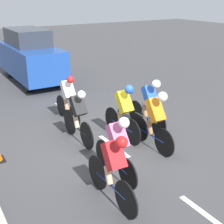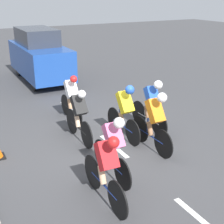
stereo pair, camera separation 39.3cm
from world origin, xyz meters
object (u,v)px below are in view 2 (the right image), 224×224
Objects in this scene: cyclist_pink at (113,146)px; cyclist_yellow at (125,110)px; cyclist_black at (79,115)px; cyclist_white at (71,97)px; cyclist_blue at (151,104)px; cyclist_red at (106,167)px; support_car at (39,55)px; cyclist_orange at (154,120)px.

cyclist_yellow is at bearing -127.48° from cyclist_pink.
cyclist_pink reaches higher than cyclist_black.
cyclist_yellow is 1.00× the size of cyclist_white.
cyclist_blue is 1.01× the size of cyclist_red.
cyclist_pink is 2.68m from cyclist_blue.
support_car is at bearing -87.96° from cyclist_yellow.
support_car is (-0.94, -8.51, 0.34)m from cyclist_pink.
cyclist_red is 4.19m from cyclist_white.
cyclist_yellow is 2.03m from cyclist_white.
cyclist_yellow is at bearing -71.04° from cyclist_orange.
cyclist_pink is (0.09, 2.00, 0.03)m from cyclist_black.
cyclist_black is 1.00× the size of cyclist_blue.
cyclist_orange is 2.38m from cyclist_red.
cyclist_orange is 2.97m from cyclist_white.
cyclist_pink is 0.36× the size of support_car.
cyclist_black is 1.95m from cyclist_orange.
cyclist_yellow is at bearing 111.74° from cyclist_white.
cyclist_blue is at bearing 170.38° from cyclist_black.
cyclist_orange is at bearing 94.03° from support_car.
cyclist_yellow is 0.38× the size of support_car.
cyclist_yellow reaches higher than cyclist_red.
cyclist_orange reaches higher than cyclist_red.
cyclist_pink is 8.57m from support_car.
cyclist_orange is (-1.41, 1.35, 0.07)m from cyclist_black.
cyclist_pink is at bearing 23.79° from cyclist_orange.
cyclist_red is (0.50, 0.65, -0.02)m from cyclist_pink.
cyclist_black reaches higher than cyclist_white.
cyclist_red is 0.38× the size of support_car.
cyclist_orange is 7.87m from support_car.
cyclist_white is at bearing -46.67° from cyclist_blue.
cyclist_blue is at bearing -121.47° from cyclist_orange.
cyclist_blue is at bearing -141.76° from cyclist_pink.
support_car is (-1.44, -9.16, 0.36)m from cyclist_red.
cyclist_black is 2.01m from cyclist_pink.
cyclist_red is at bearing 41.56° from cyclist_blue.
cyclist_orange is at bearing 108.96° from cyclist_yellow.
cyclist_pink is 3.46m from cyclist_white.
cyclist_blue is 6.95m from support_car.
cyclist_black is at bearing -43.72° from cyclist_orange.
cyclist_white is at bearing -103.75° from cyclist_black.
cyclist_blue is 0.39× the size of support_car.
cyclist_blue is at bearing -138.44° from cyclist_red.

